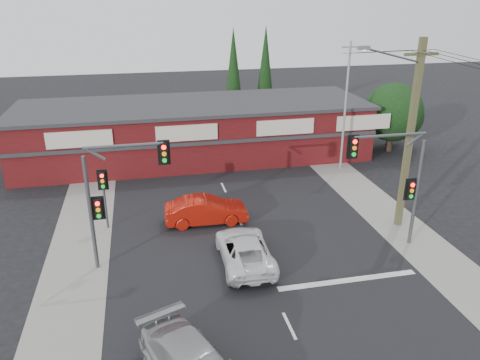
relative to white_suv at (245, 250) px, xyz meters
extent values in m
plane|color=black|center=(0.67, -0.98, -0.69)|extent=(120.00, 120.00, 0.00)
cube|color=black|center=(0.67, 4.02, -0.68)|extent=(14.00, 70.00, 0.01)
cube|color=gray|center=(-7.83, 4.02, -0.68)|extent=(3.00, 70.00, 0.02)
cube|color=gray|center=(9.17, 4.02, -0.68)|extent=(3.00, 70.00, 0.02)
cube|color=silver|center=(4.17, -2.48, -0.67)|extent=(6.50, 0.35, 0.01)
imported|color=silver|center=(0.00, 0.00, 0.00)|extent=(2.40, 4.99, 1.37)
imported|color=#A8150A|center=(-1.16, 4.51, 0.06)|extent=(4.60, 1.72, 1.50)
cube|color=silver|center=(0.67, -4.86, -0.67)|extent=(0.12, 1.60, 0.01)
cube|color=silver|center=(0.67, -0.16, -0.67)|extent=(0.12, 1.60, 0.01)
cube|color=silver|center=(0.67, 4.55, -0.67)|extent=(0.12, 1.60, 0.01)
cube|color=silver|center=(0.67, 9.25, -0.67)|extent=(0.12, 1.60, 0.01)
cube|color=silver|center=(0.67, 13.96, -0.67)|extent=(0.12, 1.60, 0.01)
cube|color=silver|center=(0.67, 18.66, -0.67)|extent=(0.12, 1.60, 0.01)
cube|color=silver|center=(0.67, 23.37, -0.67)|extent=(0.12, 1.60, 0.01)
cube|color=silver|center=(0.67, 28.07, -0.67)|extent=(0.12, 1.60, 0.01)
cube|color=#480E10|center=(-0.33, 16.02, 1.31)|extent=(26.00, 8.00, 4.00)
cube|color=#2D2D30|center=(-0.33, 16.02, 3.41)|extent=(26.40, 8.40, 0.25)
cube|color=beige|center=(-8.33, 11.97, 2.41)|extent=(4.20, 0.12, 1.10)
cube|color=beige|center=(-1.33, 11.97, 2.41)|extent=(4.20, 0.12, 1.10)
cube|color=beige|center=(5.67, 11.97, 2.41)|extent=(4.20, 0.12, 1.10)
cube|color=beige|center=(11.67, 11.97, 2.41)|extent=(4.20, 0.12, 1.10)
cube|color=#2D2D30|center=(-0.33, 11.92, 1.61)|extent=(26.00, 0.15, 0.25)
cylinder|color=#2D2116|center=(15.17, 14.02, 0.21)|extent=(0.50, 0.50, 1.80)
sphere|color=black|center=(15.17, 14.02, 2.51)|extent=(4.60, 4.60, 4.60)
sphere|color=black|center=(16.67, 15.02, 1.81)|extent=(3.40, 3.40, 3.40)
sphere|color=black|center=(13.87, 15.42, 1.61)|extent=(2.80, 2.80, 2.80)
cylinder|color=#2D2116|center=(4.17, 23.02, 0.31)|extent=(0.24, 0.24, 2.00)
cone|color=black|center=(4.17, 23.02, 4.81)|extent=(1.80, 1.80, 7.50)
cylinder|color=#2D2116|center=(7.67, 25.02, 0.31)|extent=(0.24, 0.24, 2.00)
cone|color=black|center=(7.67, 25.02, 4.81)|extent=(1.80, 1.80, 7.50)
cylinder|color=#47494C|center=(-6.83, 1.02, 2.06)|extent=(0.18, 0.18, 5.50)
cylinder|color=#47494C|center=(-5.13, 1.02, 5.16)|extent=(3.40, 0.14, 0.14)
cylinder|color=#47494C|center=(-6.32, 1.02, 4.86)|extent=(0.82, 0.14, 0.63)
cube|color=black|center=(-3.43, 1.02, 4.71)|extent=(0.32, 0.22, 0.95)
cube|color=black|center=(-3.43, 1.09, 4.71)|extent=(0.55, 0.04, 1.15)
cylinder|color=#FF0C07|center=(-3.43, 0.89, 5.01)|extent=(0.20, 0.06, 0.20)
cylinder|color=orange|center=(-3.43, 0.89, 4.71)|extent=(0.20, 0.06, 0.20)
cylinder|color=#0CE526|center=(-3.43, 0.89, 4.41)|extent=(0.20, 0.06, 0.20)
cube|color=black|center=(-6.48, 1.02, 2.31)|extent=(0.32, 0.22, 0.95)
cube|color=black|center=(-6.48, 1.09, 2.31)|extent=(0.55, 0.04, 1.15)
cylinder|color=#FF0C07|center=(-6.48, 0.89, 2.61)|extent=(0.20, 0.06, 0.20)
cylinder|color=orange|center=(-6.48, 0.89, 2.31)|extent=(0.20, 0.06, 0.20)
cylinder|color=#0CE526|center=(-6.48, 0.89, 2.01)|extent=(0.20, 0.06, 0.20)
cylinder|color=#47494C|center=(8.67, 0.02, 2.06)|extent=(0.18, 0.18, 5.50)
cylinder|color=#47494C|center=(6.87, 0.02, 5.16)|extent=(3.60, 0.14, 0.14)
cylinder|color=#47494C|center=(8.13, 0.02, 4.86)|extent=(0.82, 0.14, 0.63)
cube|color=black|center=(5.07, 0.02, 4.71)|extent=(0.32, 0.22, 0.95)
cube|color=black|center=(5.07, 0.09, 4.71)|extent=(0.55, 0.04, 1.15)
cylinder|color=#FF0C07|center=(5.07, -0.11, 5.01)|extent=(0.20, 0.06, 0.20)
cylinder|color=orange|center=(5.07, -0.11, 4.71)|extent=(0.20, 0.06, 0.20)
cylinder|color=#0CE526|center=(5.07, -0.11, 4.41)|extent=(0.20, 0.06, 0.20)
cube|color=black|center=(8.32, 0.02, 2.31)|extent=(0.32, 0.22, 0.95)
cube|color=black|center=(8.32, 0.09, 2.31)|extent=(0.55, 0.04, 1.15)
cylinder|color=#FF0C07|center=(8.32, -0.11, 2.61)|extent=(0.20, 0.06, 0.20)
cylinder|color=orange|center=(8.32, -0.11, 2.31)|extent=(0.20, 0.06, 0.20)
cylinder|color=#0CE526|center=(8.32, -0.11, 2.01)|extent=(0.20, 0.06, 0.20)
cylinder|color=#47494C|center=(-6.53, 5.02, 0.81)|extent=(0.12, 0.12, 3.00)
cube|color=black|center=(-6.53, 5.02, 2.11)|extent=(0.32, 0.22, 0.95)
cube|color=black|center=(-6.53, 5.09, 2.11)|extent=(0.55, 0.04, 1.15)
cylinder|color=#FF0C07|center=(-6.53, 4.89, 2.41)|extent=(0.20, 0.06, 0.20)
cylinder|color=orange|center=(-6.53, 4.89, 2.11)|extent=(0.20, 0.06, 0.20)
cylinder|color=#0CE526|center=(-6.53, 4.89, 1.81)|extent=(0.20, 0.06, 0.20)
cube|color=brown|center=(9.17, 2.02, 4.31)|extent=(0.30, 0.30, 10.00)
cube|color=brown|center=(9.17, 2.02, 8.51)|extent=(1.80, 0.14, 0.14)
cylinder|color=#47494C|center=(7.57, 1.87, 8.51)|extent=(3.23, 0.39, 0.89)
cube|color=slate|center=(5.97, 1.72, 8.91)|extent=(0.55, 0.25, 0.18)
cylinder|color=silver|center=(5.97, 1.72, 8.81)|extent=(0.28, 0.28, 0.05)
cylinder|color=gray|center=(9.67, 11.02, 3.81)|extent=(0.16, 0.16, 9.00)
cube|color=gray|center=(9.67, 11.02, 7.91)|extent=(1.20, 0.10, 0.10)
cylinder|color=black|center=(8.83, 6.52, 8.11)|extent=(0.73, 9.01, 1.22)
cylinder|color=black|center=(9.42, 6.52, 8.11)|extent=(0.52, 9.00, 1.22)
cylinder|color=black|center=(10.02, 6.52, 8.11)|extent=(0.31, 9.00, 1.22)
camera|label=1|loc=(-4.29, -18.75, 11.27)|focal=35.00mm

